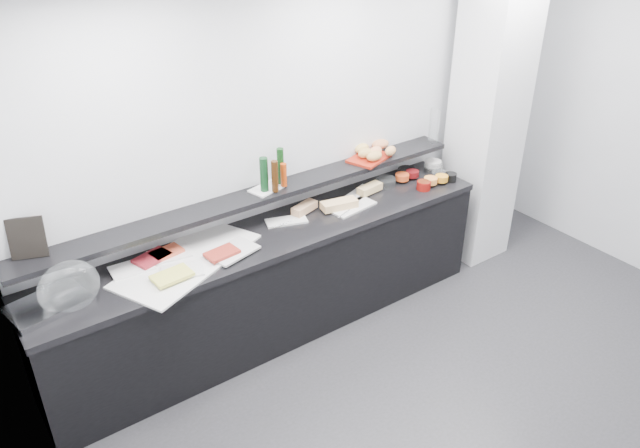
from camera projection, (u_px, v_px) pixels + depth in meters
ground at (500, 420)px, 4.19m from camera, size 5.00×5.00×0.00m
back_wall at (326, 142)px, 4.94m from camera, size 5.00×0.02×2.70m
ceiling at (583, 0)px, 2.86m from camera, size 5.00×5.00×0.00m
column at (488, 116)px, 5.45m from camera, size 0.50×0.50×2.70m
buffet_cabinet at (275, 285)px, 4.83m from camera, size 3.60×0.60×0.85m
counter_top at (273, 235)px, 4.61m from camera, size 3.62×0.62×0.05m
wall_shelf at (259, 195)px, 4.61m from camera, size 3.60×0.25×0.04m
cloche_base at (48, 305)px, 3.79m from camera, size 0.51×0.39×0.04m
cloche_dome at (69, 287)px, 3.77m from camera, size 0.40×0.29×0.34m
linen_runner at (187, 260)px, 4.25m from camera, size 1.15×0.88×0.01m
platter_meat_a at (132, 268)px, 4.13m from camera, size 0.29×0.20×0.01m
food_meat_a at (152, 258)px, 4.21m from camera, size 0.28×0.22×0.02m
platter_salmon at (170, 254)px, 4.29m from camera, size 0.31×0.23×0.01m
food_salmon at (166, 252)px, 4.27m from camera, size 0.23×0.17×0.02m
platter_cheese at (183, 271)px, 4.11m from camera, size 0.32×0.26×0.01m
food_cheese at (172, 276)px, 4.02m from camera, size 0.26×0.18×0.02m
platter_meat_b at (233, 251)px, 4.32m from camera, size 0.38×0.30×0.01m
food_meat_b at (222, 253)px, 4.26m from camera, size 0.24×0.16×0.02m
sandwich_plate_left at (286, 221)px, 4.72m from camera, size 0.34×0.23×0.01m
sandwich_food_left at (304, 208)px, 4.83m from camera, size 0.24×0.15×0.06m
tongs_left at (283, 224)px, 4.66m from camera, size 0.16×0.01×0.01m
sandwich_plate_mid at (353, 207)px, 4.92m from camera, size 0.40×0.21×0.01m
sandwich_food_mid at (339, 204)px, 4.88m from camera, size 0.30×0.17×0.06m
tongs_mid at (344, 214)px, 4.80m from camera, size 0.16×0.06×0.01m
sandwich_plate_right at (360, 194)px, 5.13m from camera, size 0.35×0.24×0.01m
sandwich_food_right at (370, 189)px, 5.12m from camera, size 0.23×0.11×0.06m
tongs_right at (369, 192)px, 5.12m from camera, size 0.16×0.05×0.01m
bowl_glass_fruit at (386, 182)px, 5.25m from camera, size 0.21×0.21×0.07m
fill_glass_fruit at (402, 177)px, 5.32m from camera, size 0.13×0.13×0.05m
bowl_black_jam at (407, 172)px, 5.42m from camera, size 0.20×0.20×0.07m
fill_black_jam at (412, 174)px, 5.37m from camera, size 0.14×0.14×0.05m
bowl_glass_cream at (433, 167)px, 5.52m from camera, size 0.21×0.21×0.07m
fill_glass_cream at (433, 163)px, 5.56m from camera, size 0.15×0.15×0.05m
bowl_red_jam at (424, 185)px, 5.20m from camera, size 0.14×0.14×0.07m
fill_red_jam at (424, 184)px, 5.19m from camera, size 0.11×0.11×0.05m
bowl_glass_salmon at (440, 176)px, 5.36m from camera, size 0.16×0.16×0.07m
fill_glass_salmon at (431, 180)px, 5.25m from camera, size 0.13×0.13×0.05m
bowl_black_fruit at (451, 177)px, 5.34m from camera, size 0.13×0.13×0.07m
fill_black_fruit at (442, 178)px, 5.29m from camera, size 0.12×0.12×0.05m
framed_print at (27, 238)px, 3.78m from camera, size 0.23×0.14×0.26m
print_art at (31, 234)px, 3.82m from camera, size 0.17×0.11×0.22m
condiment_tray at (267, 188)px, 4.65m from camera, size 0.29×0.22×0.01m
bottle_green_a at (264, 174)px, 4.54m from camera, size 0.08×0.08×0.26m
bottle_brown at (275, 176)px, 4.54m from camera, size 0.06×0.06×0.24m
bottle_green_b at (280, 166)px, 4.65m from camera, size 0.06×0.06×0.28m
bottle_hot at (284, 175)px, 4.63m from camera, size 0.05×0.05×0.18m
shaker_salt at (280, 178)px, 4.71m from camera, size 0.03×0.03×0.07m
shaker_pepper at (285, 179)px, 4.69m from camera, size 0.03×0.03×0.07m
bread_tray at (369, 158)px, 5.13m from camera, size 0.41×0.34×0.02m
bread_roll_n at (362, 148)px, 5.18m from camera, size 0.15×0.10×0.08m
bread_roll_ne at (380, 144)px, 5.26m from camera, size 0.17×0.12×0.08m
bread_roll_s at (374, 156)px, 5.04m from camera, size 0.16×0.11×0.08m
bread_roll_se at (390, 151)px, 5.13m from camera, size 0.13×0.11×0.08m
bread_roll_midw at (366, 153)px, 5.09m from camera, size 0.15×0.11×0.08m
bread_roll_mide at (375, 152)px, 5.12m from camera, size 0.16×0.13×0.08m
carafe at (434, 126)px, 5.39m from camera, size 0.11×0.11×0.30m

